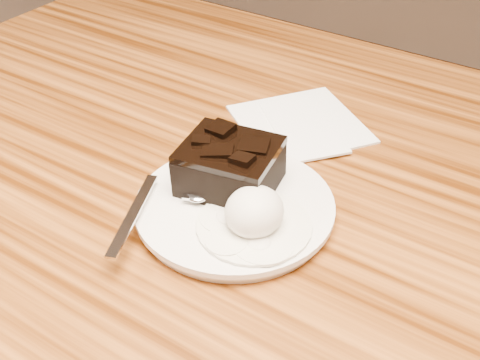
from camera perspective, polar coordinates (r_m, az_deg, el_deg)
The scene contains 9 objects.
plate at distance 0.64m, azimuth -0.50°, elevation -2.72°, with size 0.21×0.21×0.02m, color silver.
brownie at distance 0.64m, azimuth -0.96°, elevation 1.06°, with size 0.10×0.08×0.05m, color black.
ice_cream_scoop at distance 0.59m, azimuth 1.35°, elevation -2.97°, with size 0.06×0.06×0.05m, color white.
melt_puddle at distance 0.60m, azimuth 1.32°, elevation -4.32°, with size 0.11×0.11×0.00m, color white.
spoon at distance 0.64m, azimuth -3.75°, elevation -0.91°, with size 0.04×0.19×0.01m, color silver, non-canonical shape.
napkin at distance 0.79m, azimuth 5.65°, elevation 5.36°, with size 0.15×0.15×0.01m, color white.
crumb_a at distance 0.67m, azimuth -3.93°, elevation 0.71°, with size 0.01×0.01×0.00m, color black.
crumb_b at distance 0.57m, azimuth 1.24°, elevation -6.65°, with size 0.01×0.01×0.00m, color black.
crumb_c at distance 0.64m, azimuth 1.14°, elevation -1.35°, with size 0.01×0.00×0.00m, color black.
Camera 1 is at (0.29, -0.48, 1.17)m, focal length 45.45 mm.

